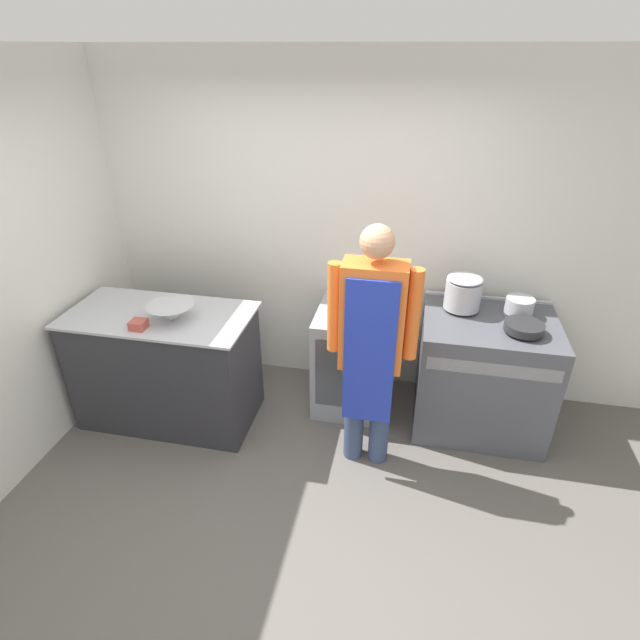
{
  "coord_description": "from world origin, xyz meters",
  "views": [
    {
      "loc": [
        0.72,
        -2.08,
        2.68
      ],
      "look_at": [
        0.1,
        0.94,
        0.98
      ],
      "focal_mm": 28.0,
      "sensor_mm": 36.0,
      "label": 1
    }
  ],
  "objects_px": {
    "fridge_unit": "(354,357)",
    "saute_pan": "(524,327)",
    "stock_pot": "(463,292)",
    "stove": "(482,373)",
    "mixing_bowl": "(171,313)",
    "plastic_tub": "(138,325)",
    "person_cook": "(371,341)",
    "sauce_pot": "(519,306)"
  },
  "relations": [
    {
      "from": "saute_pan",
      "to": "mixing_bowl",
      "type": "bearing_deg",
      "value": -172.09
    },
    {
      "from": "stove",
      "to": "plastic_tub",
      "type": "bearing_deg",
      "value": -165.47
    },
    {
      "from": "mixing_bowl",
      "to": "stove",
      "type": "bearing_deg",
      "value": 11.86
    },
    {
      "from": "person_cook",
      "to": "plastic_tub",
      "type": "distance_m",
      "value": 1.63
    },
    {
      "from": "plastic_tub",
      "to": "stove",
      "type": "bearing_deg",
      "value": 14.53
    },
    {
      "from": "mixing_bowl",
      "to": "plastic_tub",
      "type": "bearing_deg",
      "value": -138.24
    },
    {
      "from": "mixing_bowl",
      "to": "plastic_tub",
      "type": "distance_m",
      "value": 0.24
    },
    {
      "from": "stove",
      "to": "stock_pot",
      "type": "relative_size",
      "value": 3.64
    },
    {
      "from": "plastic_tub",
      "to": "saute_pan",
      "type": "relative_size",
      "value": 0.39
    },
    {
      "from": "mixing_bowl",
      "to": "person_cook",
      "type": "bearing_deg",
      "value": -4.15
    },
    {
      "from": "saute_pan",
      "to": "sauce_pot",
      "type": "height_order",
      "value": "sauce_pot"
    },
    {
      "from": "fridge_unit",
      "to": "plastic_tub",
      "type": "relative_size",
      "value": 8.16
    },
    {
      "from": "person_cook",
      "to": "saute_pan",
      "type": "distance_m",
      "value": 1.1
    },
    {
      "from": "stove",
      "to": "mixing_bowl",
      "type": "xyz_separation_m",
      "value": [
        -2.27,
        -0.48,
        0.54
      ]
    },
    {
      "from": "mixing_bowl",
      "to": "stock_pot",
      "type": "bearing_deg",
      "value": 16.65
    },
    {
      "from": "fridge_unit",
      "to": "mixing_bowl",
      "type": "height_order",
      "value": "mixing_bowl"
    },
    {
      "from": "fridge_unit",
      "to": "person_cook",
      "type": "bearing_deg",
      "value": -74.07
    },
    {
      "from": "plastic_tub",
      "to": "sauce_pot",
      "type": "relative_size",
      "value": 0.52
    },
    {
      "from": "plastic_tub",
      "to": "stock_pot",
      "type": "xyz_separation_m",
      "value": [
        2.22,
        0.77,
        0.11
      ]
    },
    {
      "from": "fridge_unit",
      "to": "mixing_bowl",
      "type": "bearing_deg",
      "value": -156.42
    },
    {
      "from": "person_cook",
      "to": "saute_pan",
      "type": "bearing_deg",
      "value": 23.87
    },
    {
      "from": "person_cook",
      "to": "stock_pot",
      "type": "xyz_separation_m",
      "value": [
        0.6,
        0.72,
        0.07
      ]
    },
    {
      "from": "stock_pot",
      "to": "sauce_pot",
      "type": "bearing_deg",
      "value": 0.0
    },
    {
      "from": "person_cook",
      "to": "saute_pan",
      "type": "relative_size",
      "value": 6.64
    },
    {
      "from": "stock_pot",
      "to": "fridge_unit",
      "type": "bearing_deg",
      "value": -175.51
    },
    {
      "from": "fridge_unit",
      "to": "saute_pan",
      "type": "relative_size",
      "value": 3.21
    },
    {
      "from": "stove",
      "to": "sauce_pot",
      "type": "relative_size",
      "value": 4.76
    },
    {
      "from": "saute_pan",
      "to": "sauce_pot",
      "type": "relative_size",
      "value": 1.32
    },
    {
      "from": "stove",
      "to": "person_cook",
      "type": "height_order",
      "value": "person_cook"
    },
    {
      "from": "plastic_tub",
      "to": "sauce_pot",
      "type": "bearing_deg",
      "value": 16.28
    },
    {
      "from": "fridge_unit",
      "to": "stock_pot",
      "type": "relative_size",
      "value": 3.24
    },
    {
      "from": "fridge_unit",
      "to": "saute_pan",
      "type": "distance_m",
      "value": 1.33
    },
    {
      "from": "stock_pot",
      "to": "saute_pan",
      "type": "relative_size",
      "value": 0.99
    },
    {
      "from": "stock_pot",
      "to": "plastic_tub",
      "type": "bearing_deg",
      "value": -160.92
    },
    {
      "from": "mixing_bowl",
      "to": "sauce_pot",
      "type": "height_order",
      "value": "mixing_bowl"
    },
    {
      "from": "mixing_bowl",
      "to": "plastic_tub",
      "type": "height_order",
      "value": "mixing_bowl"
    },
    {
      "from": "stock_pot",
      "to": "saute_pan",
      "type": "height_order",
      "value": "stock_pot"
    },
    {
      "from": "person_cook",
      "to": "mixing_bowl",
      "type": "relative_size",
      "value": 5.27
    },
    {
      "from": "plastic_tub",
      "to": "saute_pan",
      "type": "bearing_deg",
      "value": 10.72
    },
    {
      "from": "mixing_bowl",
      "to": "stock_pot",
      "type": "relative_size",
      "value": 1.27
    },
    {
      "from": "saute_pan",
      "to": "sauce_pot",
      "type": "distance_m",
      "value": 0.27
    },
    {
      "from": "person_cook",
      "to": "sauce_pot",
      "type": "distance_m",
      "value": 1.24
    }
  ]
}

